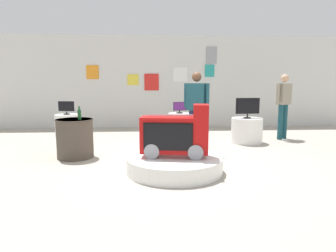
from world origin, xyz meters
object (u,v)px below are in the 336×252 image
(main_display_pedestal, at_px, (174,164))
(side_table_round, at_px, (75,138))
(display_pedestal_right_rear, at_px, (247,130))
(tv_on_right_rear, at_px, (248,107))
(display_pedestal_center_rear, at_px, (67,126))
(shopper_browsing_near_truck, at_px, (196,106))
(novelty_firetruck_tv, at_px, (176,136))
(tv_on_center_rear, at_px, (66,107))
(display_pedestal_left_rear, at_px, (180,124))
(bottle_on_side_table, at_px, (79,114))
(tv_on_left_rear, at_px, (180,107))
(shopper_browsing_rear, at_px, (284,101))

(main_display_pedestal, distance_m, side_table_round, 2.17)
(display_pedestal_right_rear, height_order, tv_on_right_rear, tv_on_right_rear)
(tv_on_right_rear, relative_size, side_table_round, 0.78)
(display_pedestal_center_rear, height_order, side_table_round, side_table_round)
(tv_on_right_rear, distance_m, side_table_round, 4.07)
(display_pedestal_center_rear, distance_m, shopper_browsing_near_truck, 3.90)
(novelty_firetruck_tv, bearing_deg, tv_on_right_rear, 49.91)
(novelty_firetruck_tv, xyz_separation_m, tv_on_center_rear, (-2.68, 3.45, 0.21))
(display_pedestal_left_rear, bearing_deg, novelty_firetruck_tv, -96.70)
(side_table_round, distance_m, bottle_on_side_table, 0.50)
(tv_on_right_rear, distance_m, bottle_on_side_table, 3.95)
(tv_on_center_rear, bearing_deg, tv_on_right_rear, -13.71)
(side_table_round, relative_size, bottle_on_side_table, 2.99)
(main_display_pedestal, height_order, bottle_on_side_table, bottle_on_side_table)
(main_display_pedestal, height_order, tv_on_left_rear, tv_on_left_rear)
(tv_on_center_rear, relative_size, side_table_round, 0.63)
(display_pedestal_left_rear, xyz_separation_m, display_pedestal_right_rear, (1.53, -1.28, 0.00))
(bottle_on_side_table, bearing_deg, display_pedestal_left_rear, 49.82)
(main_display_pedestal, relative_size, display_pedestal_left_rear, 2.44)
(novelty_firetruck_tv, height_order, display_pedestal_center_rear, novelty_firetruck_tv)
(display_pedestal_center_rear, relative_size, shopper_browsing_rear, 0.38)
(main_display_pedestal, xyz_separation_m, tv_on_center_rear, (-2.66, 3.44, 0.69))
(tv_on_center_rear, relative_size, shopper_browsing_near_truck, 0.29)
(display_pedestal_center_rear, bearing_deg, tv_on_center_rear, -81.45)
(shopper_browsing_rear, bearing_deg, display_pedestal_right_rear, -158.95)
(bottle_on_side_table, bearing_deg, tv_on_center_rear, 110.43)
(display_pedestal_left_rear, xyz_separation_m, shopper_browsing_near_truck, (0.12, -2.23, 0.69))
(tv_on_right_rear, height_order, shopper_browsing_near_truck, shopper_browsing_near_truck)
(tv_on_center_rear, distance_m, display_pedestal_right_rear, 4.79)
(main_display_pedestal, relative_size, tv_on_left_rear, 4.27)
(main_display_pedestal, bearing_deg, bottle_on_side_table, 150.21)
(tv_on_right_rear, height_order, side_table_round, tv_on_right_rear)
(tv_on_left_rear, relative_size, display_pedestal_center_rear, 0.58)
(display_pedestal_right_rear, xyz_separation_m, shopper_browsing_near_truck, (-1.41, -0.95, 0.69))
(main_display_pedestal, distance_m, display_pedestal_left_rear, 3.63)
(shopper_browsing_near_truck, xyz_separation_m, shopper_browsing_rear, (2.49, 1.36, -0.01))
(tv_on_right_rear, height_order, shopper_browsing_rear, shopper_browsing_rear)
(main_display_pedestal, relative_size, side_table_round, 2.08)
(tv_on_center_rear, xyz_separation_m, shopper_browsing_rear, (5.71, -0.71, 0.17))
(display_pedestal_left_rear, xyz_separation_m, tv_on_left_rear, (-0.00, -0.00, 0.48))
(novelty_firetruck_tv, bearing_deg, main_display_pedestal, 154.07)
(display_pedestal_center_rear, height_order, tv_on_center_rear, tv_on_center_rear)
(main_display_pedestal, distance_m, shopper_browsing_rear, 4.19)
(main_display_pedestal, bearing_deg, shopper_browsing_near_truck, 67.43)
(display_pedestal_left_rear, relative_size, tv_on_left_rear, 1.75)
(tv_on_center_rear, xyz_separation_m, bottle_on_side_table, (0.91, -2.44, 0.05))
(tv_on_center_rear, relative_size, shopper_browsing_rear, 0.29)
(tv_on_right_rear, bearing_deg, display_pedestal_center_rear, 166.24)
(display_pedestal_center_rear, bearing_deg, novelty_firetruck_tv, -52.22)
(side_table_round, bearing_deg, novelty_firetruck_tv, -29.82)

